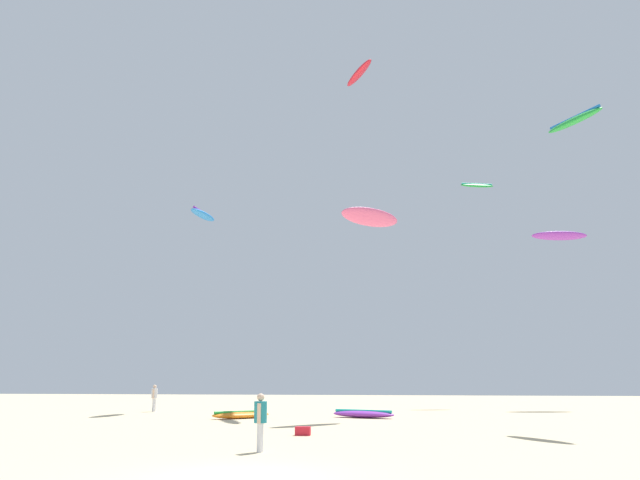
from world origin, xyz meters
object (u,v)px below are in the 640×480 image
Objects in this scene: cooler_box at (303,431)px; kite_aloft_3 at (574,121)px; person_foreground at (260,418)px; kite_grounded_mid at (363,414)px; kite_grounded_near at (241,415)px; kite_aloft_5 at (559,236)px; kite_aloft_0 at (359,73)px; kite_aloft_1 at (370,217)px; kite_aloft_4 at (477,185)px; person_midground at (154,396)px; kite_aloft_2 at (203,215)px.

kite_aloft_3 is (12.05, 5.59, 13.79)m from cooler_box.
kite_grounded_mid is (2.16, 16.23, -0.78)m from person_foreground.
cooler_box is at bearing -64.26° from kite_grounded_near.
kite_grounded_mid is at bearing 10.76° from kite_grounded_near.
kite_aloft_5 is (14.99, 22.88, 11.65)m from cooler_box.
person_foreground is 3.01× the size of cooler_box.
person_foreground is 0.39× the size of kite_aloft_0.
person_foreground is 0.44× the size of kite_aloft_1.
kite_aloft_4 reaches higher than kite_grounded_mid.
kite_aloft_5 is (15.46, 28.54, 10.83)m from person_foreground.
person_foreground is at bearing -94.32° from kite_aloft_0.
person_midground is 29.44m from kite_aloft_5.
kite_grounded_mid is 24.58m from kite_aloft_4.
kite_aloft_2 is (2.25, 1.35, 11.56)m from person_midground.
kite_aloft_1 is at bearing -59.22° from kite_grounded_mid.
kite_aloft_5 is (13.70, 5.27, -10.58)m from kite_aloft_0.
kite_aloft_5 reaches higher than kite_aloft_1.
person_foreground is at bearing -97.58° from kite_grounded_mid.
person_foreground is 0.55× the size of kite_grounded_near.
kite_grounded_near reaches higher than cooler_box.
kite_grounded_mid is at bearing -86.73° from kite_aloft_0.
kite_aloft_4 reaches higher than person_midground.
kite_aloft_3 is (12.52, 11.24, 12.97)m from person_foreground.
kite_aloft_1 is 1.08× the size of kite_aloft_3.
cooler_box is 0.14× the size of kite_aloft_5.
kite_aloft_4 reaches higher than kite_aloft_2.
kite_aloft_2 is 1.28× the size of kite_aloft_4.
kite_aloft_0 is at bearing 131.84° from kite_aloft_3.
kite_grounded_near is (-4.06, 15.05, -0.80)m from person_foreground.
kite_aloft_2 is at bearing 118.60° from cooler_box.
kite_grounded_mid is 17.34m from kite_aloft_2.
kite_aloft_0 is 14.32m from kite_aloft_2.
kite_grounded_mid is 23.28m from kite_aloft_0.
person_foreground is 21.25m from kite_aloft_3.
kite_grounded_near is 0.86× the size of kite_aloft_2.
kite_aloft_0 is at bearing 85.82° from cooler_box.
cooler_box is at bearing -110.30° from kite_aloft_4.
kite_grounded_mid is (12.95, -4.60, -0.73)m from person_midground.
person_midground is 0.39× the size of kite_aloft_5.
kite_grounded_near is 0.86× the size of kite_grounded_mid.
kite_grounded_mid is 6.42× the size of cooler_box.
kite_grounded_mid is 17.93m from kite_aloft_3.
kite_aloft_0 is 1.14× the size of kite_aloft_1.
kite_aloft_5 is (19.52, 13.49, 11.62)m from kite_grounded_near.
kite_aloft_5 is at bearing 34.65° from kite_grounded_near.
kite_aloft_3 reaches higher than person_midground.
person_foreground is 1.05× the size of person_midground.
kite_aloft_4 reaches higher than kite_aloft_3.
person_foreground is at bearing -100.02° from kite_aloft_1.
person_foreground is at bearing -107.74° from kite_aloft_4.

